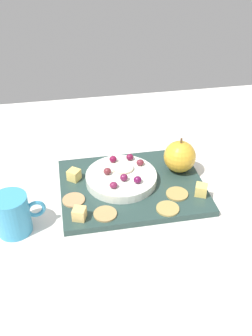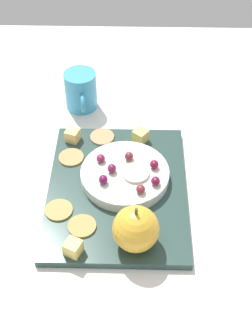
{
  "view_description": "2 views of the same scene",
  "coord_description": "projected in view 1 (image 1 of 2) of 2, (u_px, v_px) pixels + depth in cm",
  "views": [
    {
      "loc": [
        -16.28,
        -65.47,
        58.73
      ],
      "look_at": [
        -3.68,
        2.29,
        10.06
      ],
      "focal_mm": 40.49,
      "sensor_mm": 36.0,
      "label": 1
    },
    {
      "loc": [
        54.97,
        5.36,
        68.97
      ],
      "look_at": [
        -3.66,
        4.02,
        9.03
      ],
      "focal_mm": 49.78,
      "sensor_mm": 36.0,
      "label": 2
    }
  ],
  "objects": [
    {
      "name": "grape_1",
      "position": [
        113.0,
        159.0,
        0.91
      ],
      "size": [
        1.79,
        1.61,
        1.62
      ],
      "primitive_type": "ellipsoid",
      "color": "maroon",
      "rests_on": "serving_dish"
    },
    {
      "name": "grape_2",
      "position": [
        140.0,
        162.0,
        0.9
      ],
      "size": [
        1.79,
        1.61,
        1.49
      ],
      "primitive_type": "ellipsoid",
      "color": "maroon",
      "rests_on": "serving_dish"
    },
    {
      "name": "cheese_cube_0",
      "position": [
        79.0,
        214.0,
        0.77
      ],
      "size": [
        3.26,
        3.26,
        2.54
      ],
      "primitive_type": "cube",
      "rotation": [
        0.0,
        0.0,
        1.22
      ],
      "color": "#F1C471",
      "rests_on": "platter"
    },
    {
      "name": "cracker_0",
      "position": [
        105.0,
        214.0,
        0.79
      ],
      "size": [
        4.91,
        4.91,
        0.4
      ],
      "primitive_type": "cylinder",
      "color": "tan",
      "rests_on": "platter"
    },
    {
      "name": "grape_4",
      "position": [
        114.0,
        185.0,
        0.83
      ],
      "size": [
        1.79,
        1.61,
        1.45
      ],
      "primitive_type": "ellipsoid",
      "color": "maroon",
      "rests_on": "serving_dish"
    },
    {
      "name": "cracker_2",
      "position": [
        168.0,
        209.0,
        0.8
      ],
      "size": [
        4.91,
        4.91,
        0.4
      ],
      "primitive_type": "cylinder",
      "color": "tan",
      "rests_on": "platter"
    },
    {
      "name": "serving_dish",
      "position": [
        121.0,
        178.0,
        0.88
      ],
      "size": [
        16.45,
        16.45,
        2.04
      ],
      "primitive_type": "cylinder",
      "color": "white",
      "rests_on": "platter"
    },
    {
      "name": "grape_3",
      "position": [
        107.0,
        171.0,
        0.87
      ],
      "size": [
        1.79,
        1.61,
        1.64
      ],
      "primitive_type": "ellipsoid",
      "color": "maroon",
      "rests_on": "serving_dish"
    },
    {
      "name": "table",
      "position": [
        143.0,
        201.0,
        0.88
      ],
      "size": [
        127.95,
        108.79,
        3.79
      ],
      "primitive_type": "cube",
      "color": "silver",
      "rests_on": "ground"
    },
    {
      "name": "cheese_cube_2",
      "position": [
        201.0,
        190.0,
        0.84
      ],
      "size": [
        3.39,
        3.39,
        2.54
      ],
      "primitive_type": "cube",
      "rotation": [
        0.0,
        0.0,
        1.13
      ],
      "color": "#F2CF68",
      "rests_on": "platter"
    },
    {
      "name": "cracker_3",
      "position": [
        177.0,
        194.0,
        0.84
      ],
      "size": [
        4.91,
        4.91,
        0.4
      ],
      "primitive_type": "cylinder",
      "color": "#AA8F4E",
      "rests_on": "platter"
    },
    {
      "name": "cracker_1",
      "position": [
        74.0,
        200.0,
        0.82
      ],
      "size": [
        4.91,
        4.91,
        0.4
      ],
      "primitive_type": "cylinder",
      "color": "tan",
      "rests_on": "platter"
    },
    {
      "name": "cheese_cube_1",
      "position": [
        74.0,
        175.0,
        0.88
      ],
      "size": [
        3.57,
        3.57,
        2.54
      ],
      "primitive_type": "cube",
      "rotation": [
        0.0,
        0.0,
        0.9
      ],
      "color": "#EDCB68",
      "rests_on": "platter"
    },
    {
      "name": "apple_whole",
      "position": [
        180.0,
        157.0,
        0.9
      ],
      "size": [
        7.66,
        7.66,
        7.66
      ],
      "primitive_type": "sphere",
      "color": "gold",
      "rests_on": "platter"
    },
    {
      "name": "grape_0",
      "position": [
        130.0,
        157.0,
        0.91
      ],
      "size": [
        1.79,
        1.61,
        1.59
      ],
      "primitive_type": "ellipsoid",
      "color": "maroon",
      "rests_on": "serving_dish"
    },
    {
      "name": "grape_5",
      "position": [
        138.0,
        180.0,
        0.84
      ],
      "size": [
        1.79,
        1.61,
        1.68
      ],
      "primitive_type": "ellipsoid",
      "color": "#611342",
      "rests_on": "serving_dish"
    },
    {
      "name": "cup",
      "position": [
        13.0,
        214.0,
        0.75
      ],
      "size": [
        10.16,
        6.99,
        8.52
      ],
      "color": "#3C99C4",
      "rests_on": "table"
    },
    {
      "name": "platter",
      "position": [
        132.0,
        186.0,
        0.88
      ],
      "size": [
        32.75,
        25.38,
        1.5
      ],
      "primitive_type": "cube",
      "color": "#29413D",
      "rests_on": "table"
    },
    {
      "name": "grape_6",
      "position": [
        124.0,
        177.0,
        0.85
      ],
      "size": [
        1.79,
        1.61,
        1.68
      ],
      "primitive_type": "ellipsoid",
      "color": "maroon",
      "rests_on": "serving_dish"
    },
    {
      "name": "apple_stem",
      "position": [
        181.0,
        141.0,
        0.87
      ],
      "size": [
        0.5,
        0.5,
        1.2
      ],
      "primitive_type": "cylinder",
      "color": "brown",
      "rests_on": "apple_whole"
    },
    {
      "name": "apple_slice_0",
      "position": [
        123.0,
        168.0,
        0.89
      ],
      "size": [
        4.94,
        4.94,
        0.6
      ],
      "primitive_type": "cylinder",
      "color": "beige",
      "rests_on": "serving_dish"
    }
  ]
}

